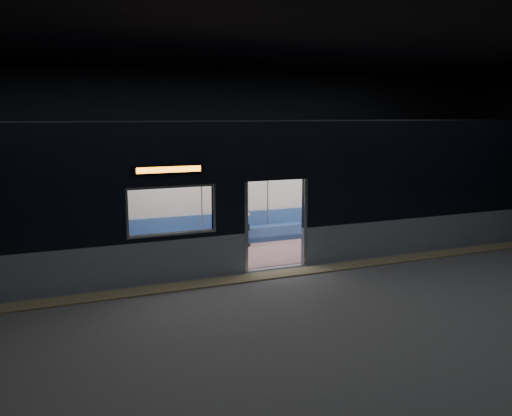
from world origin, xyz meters
TOP-DOWN VIEW (x-y plane):
  - station_floor at (0.00, 0.00)m, footprint 24.00×14.00m
  - station_envelope at (0.00, 0.00)m, footprint 24.00×14.00m
  - tactile_strip at (0.00, 0.55)m, footprint 22.80×0.50m
  - metro_car at (-0.00, 2.54)m, footprint 18.00×3.04m
  - passenger at (0.03, 3.55)m, footprint 0.45×0.72m
  - handbag at (-0.01, 3.32)m, footprint 0.32×0.28m
  - transit_map at (2.96, 3.85)m, footprint 0.97×0.03m

SIDE VIEW (x-z plane):
  - station_floor at x=0.00m, z-range -0.01..0.00m
  - tactile_strip at x=0.00m, z-range 0.00..0.03m
  - handbag at x=-0.01m, z-range 0.61..0.76m
  - passenger at x=0.03m, z-range 0.11..1.50m
  - transit_map at x=2.96m, z-range 1.15..1.78m
  - metro_car at x=0.00m, z-range 0.17..3.52m
  - station_envelope at x=0.00m, z-range 1.16..6.16m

